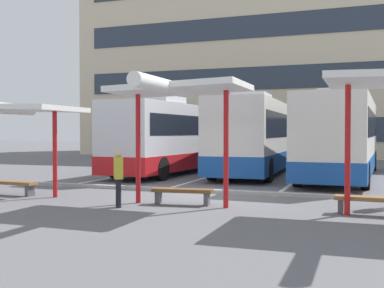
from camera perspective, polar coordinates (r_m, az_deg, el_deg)
name	(u,v)px	position (r m, az deg, el deg)	size (l,w,h in m)	color
ground_plane	(209,196)	(15.36, 2.04, -6.20)	(160.00, 160.00, 0.00)	slate
terminal_building	(310,65)	(45.72, 13.92, 9.11)	(39.14, 15.53, 19.13)	beige
coach_bus_0	(175,138)	(23.87, -2.07, 0.69)	(3.18, 10.73, 3.73)	silver
coach_bus_1	(257,137)	(23.55, 7.75, 0.78)	(2.89, 11.01, 3.83)	silver
coach_bus_2	(342,138)	(22.47, 17.50, 0.71)	(3.21, 12.28, 3.82)	silver
lane_stripe_0	(142,172)	(24.54, -6.00, -3.34)	(0.16, 14.00, 0.01)	white
lane_stripe_1	(217,174)	(23.09, 2.98, -3.63)	(0.16, 14.00, 0.01)	white
lane_stripe_2	(301,177)	(22.28, 12.88, -3.85)	(0.16, 14.00, 0.01)	white
waiting_shelter_0	(5,110)	(16.32, -21.41, 3.84)	(4.34, 4.60, 2.97)	red
bench_0	(12,185)	(16.58, -20.76, -4.55)	(1.82, 0.51, 0.45)	brown
waiting_shelter_1	(177,92)	(13.04, -1.77, 6.25)	(3.62, 4.09, 3.39)	red
bench_1	(182,193)	(13.46, -1.16, -5.84)	(1.74, 0.61, 0.45)	brown
bench_2	(371,201)	(12.59, 20.65, -6.43)	(1.75, 0.50, 0.45)	brown
platform_kerb	(215,191)	(16.00, 2.78, -5.68)	(44.00, 0.24, 0.12)	#ADADA8
waiting_passenger_1	(118,174)	(13.07, -8.79, -3.60)	(0.43, 0.50, 1.57)	black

